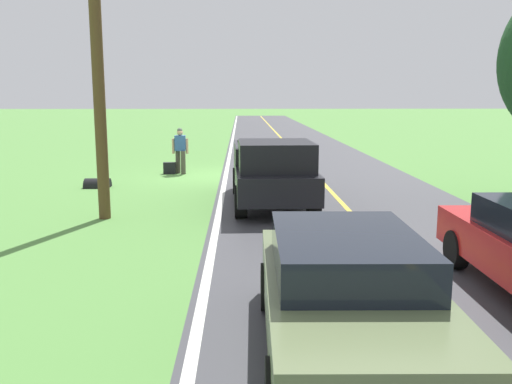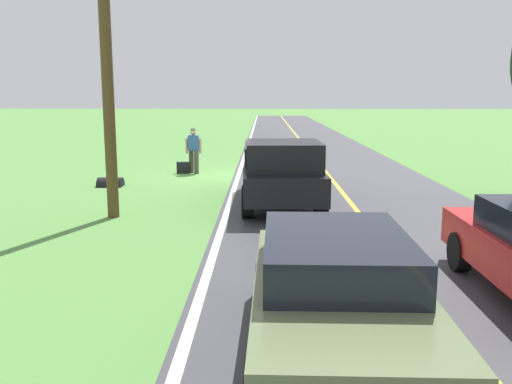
# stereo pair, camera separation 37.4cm
# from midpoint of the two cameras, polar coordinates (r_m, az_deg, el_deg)

# --- Properties ---
(ground_plane) EXTENTS (200.00, 200.00, 0.00)m
(ground_plane) POSITION_cam_midpoint_polar(r_m,az_deg,el_deg) (20.69, -5.83, 1.72)
(ground_plane) COLOR #568E42
(road_surface) EXTENTS (7.13, 120.00, 0.00)m
(road_surface) POSITION_cam_midpoint_polar(r_m,az_deg,el_deg) (20.80, 5.69, 1.77)
(road_surface) COLOR #3D3D42
(road_surface) RESTS_ON ground
(lane_edge_line) EXTENTS (0.16, 117.60, 0.00)m
(lane_edge_line) POSITION_cam_midpoint_polar(r_m,az_deg,el_deg) (20.65, -3.67, 1.74)
(lane_edge_line) COLOR silver
(lane_edge_line) RESTS_ON ground
(lane_centre_line) EXTENTS (0.14, 117.60, 0.00)m
(lane_centre_line) POSITION_cam_midpoint_polar(r_m,az_deg,el_deg) (20.80, 5.69, 1.77)
(lane_centre_line) COLOR gold
(lane_centre_line) RESTS_ON ground
(hitchhiker_walking) EXTENTS (0.62, 0.51, 1.75)m
(hitchhiker_walking) POSITION_cam_midpoint_polar(r_m,az_deg,el_deg) (21.22, -8.36, 4.53)
(hitchhiker_walking) COLOR #4C473D
(hitchhiker_walking) RESTS_ON ground
(suitcase_carried) EXTENTS (0.46, 0.21, 0.44)m
(suitcase_carried) POSITION_cam_midpoint_polar(r_m,az_deg,el_deg) (21.28, -9.45, 2.46)
(suitcase_carried) COLOR black
(suitcase_carried) RESTS_ON ground
(pickup_truck_passing) EXTENTS (2.21, 5.45, 1.82)m
(pickup_truck_passing) POSITION_cam_midpoint_polar(r_m,az_deg,el_deg) (14.81, 1.00, 2.24)
(pickup_truck_passing) COLOR black
(pickup_truck_passing) RESTS_ON ground
(sedan_ahead_same_lane) EXTENTS (2.00, 4.44, 1.41)m
(sedan_ahead_same_lane) POSITION_cam_midpoint_polar(r_m,az_deg,el_deg) (6.45, 7.73, -10.21)
(sedan_ahead_same_lane) COLOR #66754C
(sedan_ahead_same_lane) RESTS_ON ground
(utility_pole_roadside) EXTENTS (0.28, 0.28, 7.85)m
(utility_pole_roadside) POSITION_cam_midpoint_polar(r_m,az_deg,el_deg) (13.72, -16.93, 13.58)
(utility_pole_roadside) COLOR brown
(utility_pole_roadside) RESTS_ON ground
(drainage_culvert) EXTENTS (0.80, 0.60, 0.60)m
(drainage_culvert) POSITION_cam_midpoint_polar(r_m,az_deg,el_deg) (18.71, -16.64, 0.46)
(drainage_culvert) COLOR black
(drainage_culvert) RESTS_ON ground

